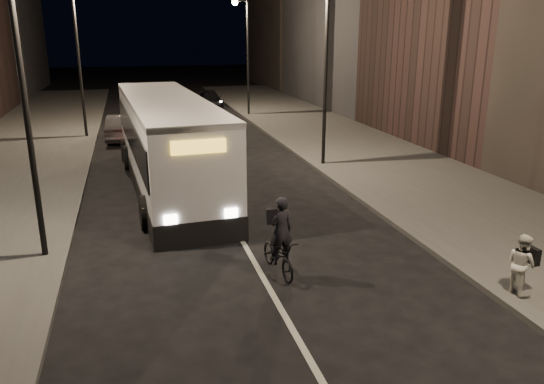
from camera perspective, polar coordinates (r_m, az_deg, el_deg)
ground at (r=12.80m, az=0.50°, el=-11.70°), size 180.00×180.00×0.00m
sidewalk_right at (r=28.02m, az=9.65°, el=4.24°), size 7.00×70.00×0.16m
sidewalk_left at (r=26.12m, az=-26.70°, el=1.72°), size 7.00×70.00×0.16m
streetlight_right_mid at (r=24.31m, az=5.25°, el=15.07°), size 1.20×0.44×8.12m
streetlight_right_far at (r=39.71m, az=-3.01°, el=15.82°), size 1.20×0.44×8.12m
streetlight_left_near at (r=15.01m, az=-24.50°, el=12.53°), size 1.20×0.44×8.12m
streetlight_left_far at (r=32.90m, az=-19.73°, el=14.66°), size 1.20×0.44×8.12m
city_bus at (r=21.77m, az=-11.20°, el=5.61°), size 3.81×13.59×3.62m
cyclist_on_bicycle at (r=13.84m, az=0.76°, el=-6.08°), size 0.90×1.95×2.17m
pedestrian_woman at (r=13.85m, az=25.25°, el=-6.99°), size 0.58×0.74×1.48m
car_near at (r=29.23m, az=-5.59°, el=5.98°), size 1.58×3.62×1.22m
car_mid at (r=32.34m, az=-15.77°, el=6.74°), size 1.91×4.66×1.50m
car_far at (r=45.45m, az=-6.65°, el=9.86°), size 1.71×4.19×1.21m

